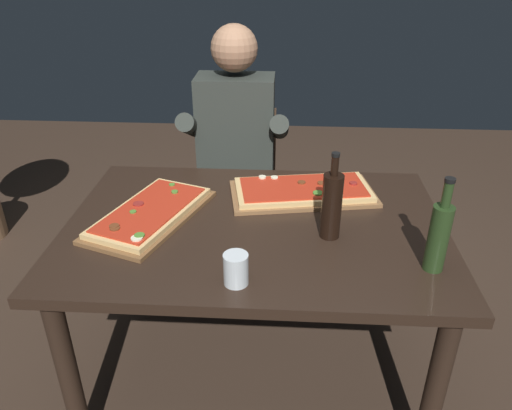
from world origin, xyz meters
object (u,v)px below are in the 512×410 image
Objects in this scene: dining_table at (255,245)px; tumbler_near_camera at (236,269)px; diner_chair at (238,183)px; seated_diner at (235,148)px; oil_bottle_amber at (439,235)px; pizza_rectangular_front at (303,191)px; wine_bottle_dark at (332,205)px; pizza_rectangular_left at (151,213)px.

dining_table is 0.39m from tumbler_near_camera.
seated_diner reaches higher than diner_chair.
dining_table is 4.39× the size of oil_bottle_amber.
pizza_rectangular_front is 0.34m from wine_bottle_dark.
pizza_rectangular_front is at bearing 105.85° from wine_bottle_dark.
dining_table is 0.41m from pizza_rectangular_left.
tumbler_near_camera is at bearing -169.54° from oil_bottle_amber.
diner_chair is at bearing 90.00° from seated_diner.
wine_bottle_dark reaches higher than pizza_rectangular_left.
oil_bottle_amber reaches higher than pizza_rectangular_front.
tumbler_near_camera is at bearing -109.87° from pizza_rectangular_front.
oil_bottle_amber is at bearing -22.98° from dining_table.
diner_chair is (-0.41, 0.93, -0.38)m from wine_bottle_dark.
pizza_rectangular_left is 0.92m from diner_chair.
wine_bottle_dark is 1.00× the size of oil_bottle_amber.
wine_bottle_dark is at bearing -62.83° from seated_diner.
diner_chair is at bearing 73.50° from pizza_rectangular_left.
dining_table is 2.35× the size of pizza_rectangular_left.
tumbler_near_camera is (-0.62, -0.11, -0.07)m from oil_bottle_amber.
diner_chair is at bearing 95.19° from tumbler_near_camera.
dining_table is at bearing -2.15° from pizza_rectangular_left.
dining_table is 4.41× the size of wine_bottle_dark.
seated_diner is (-0.41, 0.81, -0.12)m from wine_bottle_dark.
dining_table is at bearing -127.39° from pizza_rectangular_front.
pizza_rectangular_front is at bearing 70.13° from tumbler_near_camera.
pizza_rectangular_left reaches higher than dining_table.
diner_chair is (-0.15, 0.86, -0.16)m from dining_table.
tumbler_near_camera is 0.08× the size of seated_diner.
pizza_rectangular_front is 0.60m from seated_diner.
wine_bottle_dark is (0.09, -0.31, 0.11)m from pizza_rectangular_front.
dining_table is 0.88m from diner_chair.
wine_bottle_dark is 1.08m from diner_chair.
dining_table is 1.05× the size of seated_diner.
wine_bottle_dark is 0.36m from oil_bottle_amber.
seated_diner is (-0.73, 0.98, -0.12)m from oil_bottle_amber.
wine_bottle_dark is 0.91m from seated_diner.
seated_diner is (0.00, -0.12, 0.26)m from diner_chair.
tumbler_near_camera is at bearing -136.21° from wine_bottle_dark.
seated_diner is (-0.11, 1.10, -0.05)m from tumbler_near_camera.
dining_table is 0.67m from oil_bottle_amber.
diner_chair reaches higher than pizza_rectangular_front.
wine_bottle_dark is at bearing 150.81° from oil_bottle_amber.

